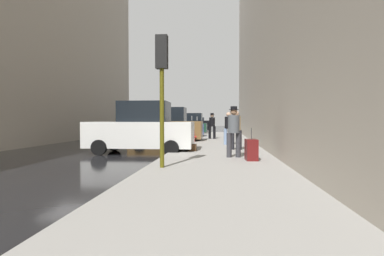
{
  "coord_description": "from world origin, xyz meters",
  "views": [
    {
      "loc": [
        6.11,
        -12.14,
        1.46
      ],
      "look_at": [
        4.49,
        4.52,
        1.0
      ],
      "focal_mm": 28.0,
      "sensor_mm": 36.0,
      "label": 1
    }
  ],
  "objects_px": {
    "parked_blue_sedan": "(178,127)",
    "parked_black_suv": "(192,123)",
    "fire_hydrant": "(193,136)",
    "traffic_light": "(162,72)",
    "rolling_suitcase": "(251,150)",
    "parked_bronze_suv": "(167,126)",
    "parked_red_hatchback": "(196,124)",
    "pedestrian_in_jeans": "(229,127)",
    "pedestrian_with_fedora": "(212,124)",
    "parked_dark_green_sedan": "(186,126)",
    "parked_white_van": "(141,130)",
    "duffel_bag": "(192,147)",
    "pedestrian_with_beanie": "(234,129)",
    "pedestrian_in_tan_coat": "(236,128)"
  },
  "relations": [
    {
      "from": "parked_bronze_suv",
      "to": "parked_black_suv",
      "type": "height_order",
      "value": "same"
    },
    {
      "from": "parked_red_hatchback",
      "to": "pedestrian_in_jeans",
      "type": "bearing_deg",
      "value": -81.43
    },
    {
      "from": "fire_hydrant",
      "to": "duffel_bag",
      "type": "distance_m",
      "value": 5.15
    },
    {
      "from": "traffic_light",
      "to": "rolling_suitcase",
      "type": "xyz_separation_m",
      "value": [
        2.59,
        1.71,
        -2.27
      ]
    },
    {
      "from": "pedestrian_in_jeans",
      "to": "pedestrian_with_fedora",
      "type": "bearing_deg",
      "value": 101.79
    },
    {
      "from": "parked_red_hatchback",
      "to": "parked_bronze_suv",
      "type": "bearing_deg",
      "value": -90.0
    },
    {
      "from": "parked_blue_sedan",
      "to": "pedestrian_in_tan_coat",
      "type": "distance_m",
      "value": 11.65
    },
    {
      "from": "parked_dark_green_sedan",
      "to": "parked_white_van",
      "type": "bearing_deg",
      "value": -90.0
    },
    {
      "from": "fire_hydrant",
      "to": "rolling_suitcase",
      "type": "relative_size",
      "value": 0.68
    },
    {
      "from": "parked_white_van",
      "to": "pedestrian_in_jeans",
      "type": "xyz_separation_m",
      "value": [
        3.85,
        3.08,
        0.07
      ]
    },
    {
      "from": "parked_white_van",
      "to": "parked_dark_green_sedan",
      "type": "distance_m",
      "value": 16.74
    },
    {
      "from": "traffic_light",
      "to": "duffel_bag",
      "type": "distance_m",
      "value": 5.12
    },
    {
      "from": "parked_blue_sedan",
      "to": "parked_black_suv",
      "type": "height_order",
      "value": "parked_black_suv"
    },
    {
      "from": "parked_black_suv",
      "to": "rolling_suitcase",
      "type": "distance_m",
      "value": 26.17
    },
    {
      "from": "duffel_bag",
      "to": "parked_red_hatchback",
      "type": "bearing_deg",
      "value": 94.48
    },
    {
      "from": "traffic_light",
      "to": "pedestrian_in_tan_coat",
      "type": "relative_size",
      "value": 2.11
    },
    {
      "from": "parked_blue_sedan",
      "to": "pedestrian_in_jeans",
      "type": "height_order",
      "value": "pedestrian_in_jeans"
    },
    {
      "from": "parked_white_van",
      "to": "parked_blue_sedan",
      "type": "relative_size",
      "value": 1.09
    },
    {
      "from": "fire_hydrant",
      "to": "traffic_light",
      "type": "distance_m",
      "value": 9.85
    },
    {
      "from": "parked_bronze_suv",
      "to": "rolling_suitcase",
      "type": "xyz_separation_m",
      "value": [
        4.44,
        -9.17,
        -0.54
      ]
    },
    {
      "from": "parked_white_van",
      "to": "parked_black_suv",
      "type": "distance_m",
      "value": 22.79
    },
    {
      "from": "parked_blue_sedan",
      "to": "parked_red_hatchback",
      "type": "distance_m",
      "value": 17.31
    },
    {
      "from": "duffel_bag",
      "to": "pedestrian_with_fedora",
      "type": "bearing_deg",
      "value": 85.95
    },
    {
      "from": "traffic_light",
      "to": "pedestrian_with_beanie",
      "type": "distance_m",
      "value": 3.57
    },
    {
      "from": "fire_hydrant",
      "to": "pedestrian_with_fedora",
      "type": "relative_size",
      "value": 0.4
    },
    {
      "from": "parked_bronze_suv",
      "to": "parked_red_hatchback",
      "type": "height_order",
      "value": "parked_bronze_suv"
    },
    {
      "from": "parked_bronze_suv",
      "to": "parked_blue_sedan",
      "type": "distance_m",
      "value": 5.16
    },
    {
      "from": "pedestrian_with_beanie",
      "to": "rolling_suitcase",
      "type": "relative_size",
      "value": 1.71
    },
    {
      "from": "parked_bronze_suv",
      "to": "traffic_light",
      "type": "relative_size",
      "value": 1.28
    },
    {
      "from": "parked_red_hatchback",
      "to": "duffel_bag",
      "type": "relative_size",
      "value": 9.6
    },
    {
      "from": "parked_dark_green_sedan",
      "to": "parked_red_hatchback",
      "type": "xyz_separation_m",
      "value": [
        -0.0,
        11.91,
        0.0
      ]
    },
    {
      "from": "parked_dark_green_sedan",
      "to": "parked_black_suv",
      "type": "height_order",
      "value": "parked_black_suv"
    },
    {
      "from": "parked_red_hatchback",
      "to": "rolling_suitcase",
      "type": "bearing_deg",
      "value": -82.01
    },
    {
      "from": "pedestrian_in_jeans",
      "to": "pedestrian_with_beanie",
      "type": "bearing_deg",
      "value": -89.47
    },
    {
      "from": "traffic_light",
      "to": "pedestrian_with_beanie",
      "type": "bearing_deg",
      "value": 49.91
    },
    {
      "from": "rolling_suitcase",
      "to": "parked_blue_sedan",
      "type": "bearing_deg",
      "value": 107.21
    },
    {
      "from": "parked_blue_sedan",
      "to": "duffel_bag",
      "type": "xyz_separation_m",
      "value": [
        2.27,
        -11.58,
        -0.56
      ]
    },
    {
      "from": "pedestrian_with_fedora",
      "to": "pedestrian_in_jeans",
      "type": "distance_m",
      "value": 4.95
    },
    {
      "from": "parked_white_van",
      "to": "pedestrian_with_fedora",
      "type": "relative_size",
      "value": 2.6
    },
    {
      "from": "parked_red_hatchback",
      "to": "pedestrian_in_jeans",
      "type": "relative_size",
      "value": 2.47
    },
    {
      "from": "parked_white_van",
      "to": "pedestrian_in_tan_coat",
      "type": "relative_size",
      "value": 2.7
    },
    {
      "from": "parked_black_suv",
      "to": "parked_red_hatchback",
      "type": "height_order",
      "value": "parked_black_suv"
    },
    {
      "from": "parked_dark_green_sedan",
      "to": "pedestrian_in_tan_coat",
      "type": "xyz_separation_m",
      "value": [
        4.12,
        -16.3,
        0.26
      ]
    },
    {
      "from": "pedestrian_in_jeans",
      "to": "parked_red_hatchback",
      "type": "bearing_deg",
      "value": 98.57
    },
    {
      "from": "parked_blue_sedan",
      "to": "pedestrian_with_fedora",
      "type": "height_order",
      "value": "pedestrian_with_fedora"
    },
    {
      "from": "parked_red_hatchback",
      "to": "pedestrian_in_jeans",
      "type": "height_order",
      "value": "pedestrian_in_jeans"
    },
    {
      "from": "traffic_light",
      "to": "rolling_suitcase",
      "type": "relative_size",
      "value": 3.46
    },
    {
      "from": "pedestrian_with_beanie",
      "to": "rolling_suitcase",
      "type": "height_order",
      "value": "pedestrian_with_beanie"
    },
    {
      "from": "parked_dark_green_sedan",
      "to": "duffel_bag",
      "type": "relative_size",
      "value": 9.55
    },
    {
      "from": "parked_black_suv",
      "to": "parked_red_hatchback",
      "type": "distance_m",
      "value": 5.86
    }
  ]
}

